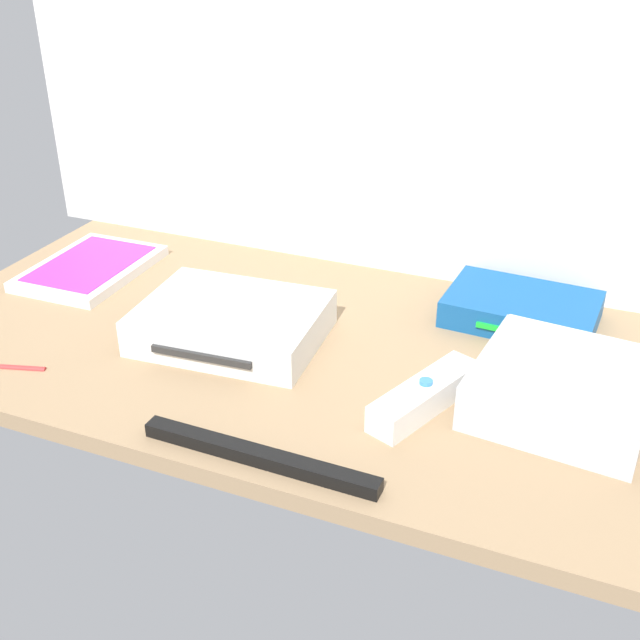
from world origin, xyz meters
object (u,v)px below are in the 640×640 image
(game_console, at_px, (232,323))
(mini_computer, at_px, (563,388))
(game_case, at_px, (90,268))
(sensor_bar, at_px, (259,456))
(remote_wand, at_px, (425,396))
(stylus_pen, at_px, (6,365))
(network_router, at_px, (522,309))

(game_console, relative_size, mini_computer, 1.18)
(game_case, distance_m, sensor_bar, 0.49)
(mini_computer, xyz_separation_m, remote_wand, (-0.13, -0.05, -0.01))
(remote_wand, relative_size, sensor_bar, 0.63)
(game_case, bearing_deg, sensor_bar, -36.01)
(game_case, xyz_separation_m, sensor_bar, (0.40, -0.28, -0.00))
(remote_wand, bearing_deg, mini_computer, 42.14)
(game_console, height_order, game_case, game_console)
(game_console, bearing_deg, remote_wand, -15.53)
(game_console, height_order, mini_computer, mini_computer)
(sensor_bar, relative_size, stylus_pen, 2.67)
(stylus_pen, bearing_deg, game_console, 37.29)
(game_console, bearing_deg, stylus_pen, -146.67)
(mini_computer, xyz_separation_m, game_case, (-0.65, 0.09, -0.02))
(network_router, xyz_separation_m, stylus_pen, (-0.51, -0.33, -0.01))
(game_console, bearing_deg, mini_computer, -4.16)
(game_console, distance_m, network_router, 0.36)
(game_console, height_order, remote_wand, game_console)
(game_case, height_order, stylus_pen, game_case)
(game_console, distance_m, game_case, 0.29)
(sensor_bar, xyz_separation_m, stylus_pen, (-0.34, 0.04, -0.00))
(game_console, relative_size, stylus_pen, 2.45)
(game_case, relative_size, network_router, 1.03)
(network_router, distance_m, sensor_bar, 0.41)
(mini_computer, bearing_deg, remote_wand, -158.87)
(mini_computer, bearing_deg, network_router, 111.75)
(network_router, distance_m, stylus_pen, 0.61)
(game_console, xyz_separation_m, network_router, (0.31, 0.18, -0.00))
(game_case, distance_m, stylus_pen, 0.25)
(remote_wand, xyz_separation_m, sensor_bar, (-0.12, -0.14, -0.01))
(network_router, bearing_deg, sensor_bar, -112.42)
(mini_computer, relative_size, game_case, 0.97)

